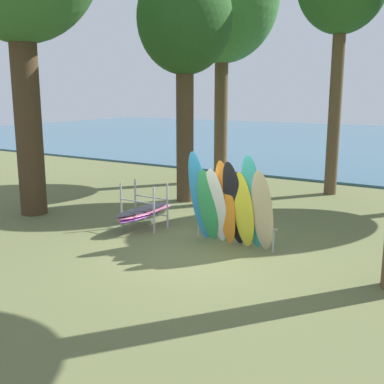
# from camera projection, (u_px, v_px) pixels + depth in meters

# --- Properties ---
(ground_plane) EXTENTS (80.00, 80.00, 0.00)m
(ground_plane) POSITION_uv_depth(u_px,v_px,m) (205.00, 253.00, 10.81)
(ground_plane) COLOR #60663D
(tree_far_right_back) EXTENTS (3.03, 3.03, 7.64)m
(tree_far_right_back) POSITION_uv_depth(u_px,v_px,m) (185.00, 24.00, 14.95)
(tree_far_right_back) COLOR #4C3823
(tree_far_right_back) RESTS_ON ground
(leaning_board_pile) EXTENTS (2.26, 0.72, 2.29)m
(leaning_board_pile) POSITION_uv_depth(u_px,v_px,m) (230.00, 205.00, 11.09)
(leaning_board_pile) COLOR #2D8ED1
(leaning_board_pile) RESTS_ON ground
(board_storage_rack) EXTENTS (1.15, 2.13, 1.25)m
(board_storage_rack) POSITION_uv_depth(u_px,v_px,m) (144.00, 211.00, 12.75)
(board_storage_rack) COLOR #9EA0A5
(board_storage_rack) RESTS_ON ground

